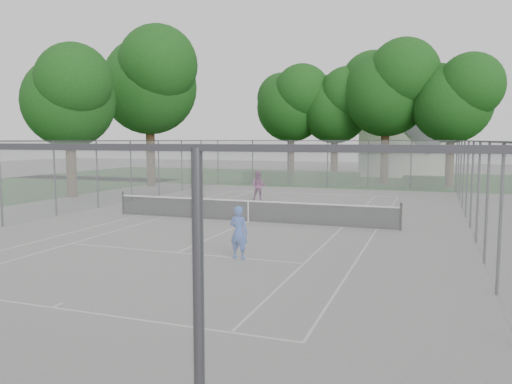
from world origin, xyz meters
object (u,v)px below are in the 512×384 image
(woman_player, at_px, (259,186))
(girl_player, at_px, (239,232))
(house, at_px, (407,133))
(tennis_net, at_px, (248,210))

(woman_player, bearing_deg, girl_player, -82.41)
(house, xyz_separation_m, woman_player, (-6.97, -24.08, -3.36))
(house, height_order, woman_player, house)
(tennis_net, bearing_deg, woman_player, 105.90)
(girl_player, bearing_deg, tennis_net, -64.97)
(tennis_net, bearing_deg, house, 81.03)
(girl_player, bearing_deg, woman_player, -66.15)
(girl_player, bearing_deg, house, -87.40)
(tennis_net, xyz_separation_m, girl_player, (2.11, -6.45, 0.29))
(house, bearing_deg, woman_player, -106.16)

